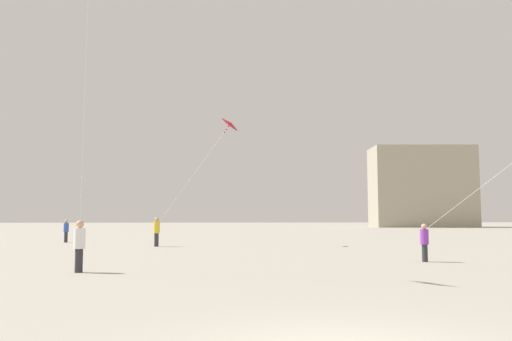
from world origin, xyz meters
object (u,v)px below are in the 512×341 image
at_px(person_in_purple, 424,241).
at_px(person_in_blue, 66,230).
at_px(person_in_white, 79,244).
at_px(person_in_yellow, 157,230).
at_px(building_left_hall, 421,187).
at_px(kite_crimson_diamond, 230,124).

xyz_separation_m(person_in_purple, person_in_blue, (-19.61, 17.58, 0.04)).
xyz_separation_m(person_in_white, person_in_yellow, (0.91, 15.01, 0.04)).
relative_size(person_in_purple, building_left_hall, 0.09).
xyz_separation_m(kite_crimson_diamond, building_left_hall, (35.89, 54.94, -1.00)).
bearing_deg(building_left_hall, person_in_white, -120.18).
height_order(person_in_purple, person_in_yellow, person_in_yellow).
relative_size(person_in_yellow, person_in_blue, 1.11).
bearing_deg(person_in_white, person_in_blue, -104.40).
distance_m(person_in_yellow, kite_crimson_diamond, 8.62).
bearing_deg(person_in_yellow, kite_crimson_diamond, -112.01).
distance_m(person_in_blue, kite_crimson_diamond, 14.51).
xyz_separation_m(person_in_yellow, building_left_hall, (40.54, 56.26, 6.13)).
height_order(person_in_blue, building_left_hall, building_left_hall).
height_order(person_in_purple, person_in_blue, person_in_blue).
bearing_deg(person_in_blue, building_left_hall, 161.42).
bearing_deg(person_in_blue, kite_crimson_diamond, 94.66).
bearing_deg(person_in_white, person_in_purple, 161.66).
relative_size(person_in_purple, person_in_blue, 0.96).
bearing_deg(person_in_yellow, person_in_blue, 13.97).
xyz_separation_m(person_in_white, building_left_hall, (41.46, 71.27, 6.17)).
distance_m(kite_crimson_diamond, building_left_hall, 65.63).
bearing_deg(person_in_blue, person_in_yellow, 76.52).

